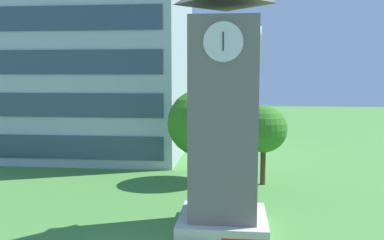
{
  "coord_description": "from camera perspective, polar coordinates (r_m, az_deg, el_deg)",
  "views": [
    {
      "loc": [
        3.63,
        -14.05,
        7.14
      ],
      "look_at": [
        1.55,
        5.93,
        4.92
      ],
      "focal_mm": 39.21,
      "sensor_mm": 36.0,
      "label": 1
    }
  ],
  "objects": [
    {
      "name": "tree_streetside",
      "position": [
        27.19,
        9.72,
        -1.23
      ],
      "size": [
        3.03,
        3.03,
        5.16
      ],
      "color": "#513823",
      "rests_on": "ground"
    },
    {
      "name": "clock_tower",
      "position": [
        19.09,
        4.34,
        0.3
      ],
      "size": [
        4.04,
        4.04,
        11.44
      ],
      "color": "slate",
      "rests_on": "ground"
    },
    {
      "name": "office_building",
      "position": [
        39.56,
        -12.65,
        9.72
      ],
      "size": [
        15.69,
        14.53,
        19.2
      ],
      "color": "#B7BCC6",
      "rests_on": "ground"
    },
    {
      "name": "tree_near_tower",
      "position": [
        27.61,
        1.21,
        -0.38
      ],
      "size": [
        4.42,
        4.42,
        6.15
      ],
      "color": "#513823",
      "rests_on": "ground"
    }
  ]
}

